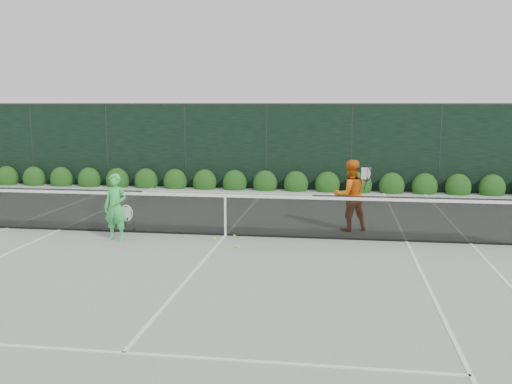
# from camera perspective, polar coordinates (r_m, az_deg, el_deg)

# --- Properties ---
(ground) EXTENTS (80.00, 80.00, 0.00)m
(ground) POSITION_cam_1_polar(r_m,az_deg,el_deg) (13.34, -3.07, -4.38)
(ground) COLOR gray
(ground) RESTS_ON ground
(tennis_net) EXTENTS (12.90, 0.10, 1.07)m
(tennis_net) POSITION_cam_1_polar(r_m,az_deg,el_deg) (13.23, -3.19, -2.14)
(tennis_net) COLOR black
(tennis_net) RESTS_ON ground
(player_woman) EXTENTS (0.65, 0.44, 1.51)m
(player_woman) POSITION_cam_1_polar(r_m,az_deg,el_deg) (13.11, -13.85, -1.50)
(player_woman) COLOR #3BCC54
(player_woman) RESTS_ON ground
(player_man) EXTENTS (1.01, 0.90, 1.72)m
(player_man) POSITION_cam_1_polar(r_m,az_deg,el_deg) (13.91, 9.41, -0.32)
(player_man) COLOR orange
(player_man) RESTS_ON ground
(court_lines) EXTENTS (11.03, 23.83, 0.01)m
(court_lines) POSITION_cam_1_polar(r_m,az_deg,el_deg) (13.34, -3.07, -4.35)
(court_lines) COLOR white
(court_lines) RESTS_ON ground
(windscreen_fence) EXTENTS (32.00, 21.07, 3.06)m
(windscreen_fence) POSITION_cam_1_polar(r_m,az_deg,el_deg) (10.46, -6.06, 0.36)
(windscreen_fence) COLOR black
(windscreen_fence) RESTS_ON ground
(hedge_row) EXTENTS (31.66, 0.65, 0.94)m
(hedge_row) POSITION_cam_1_polar(r_m,az_deg,el_deg) (20.24, 0.91, 0.85)
(hedge_row) COLOR #12360E
(hedge_row) RESTS_ON ground
(tennis_balls) EXTENTS (5.38, 2.18, 0.07)m
(tennis_balls) POSITION_cam_1_polar(r_m,az_deg,el_deg) (13.37, -4.26, -4.21)
(tennis_balls) COLOR #CFE031
(tennis_balls) RESTS_ON ground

